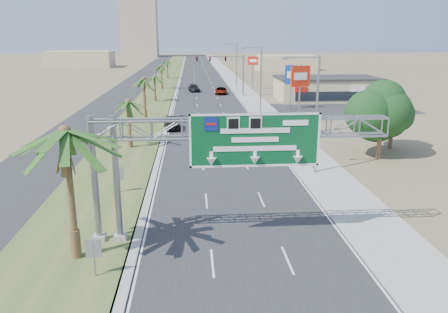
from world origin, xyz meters
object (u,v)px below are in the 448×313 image
palm_near (65,132)px  pole_sign_blue (291,76)px  car_right_lane (221,91)px  sign_gantry (226,138)px  store_building (326,89)px  car_left_lane (172,123)px  signal_mast (233,72)px  pole_sign_red_near (300,80)px  pole_sign_red_far (253,63)px  car_far (194,88)px  car_mid_lane (206,123)px

palm_near → pole_sign_blue: 52.84m
palm_near → car_right_lane: 69.28m
car_right_lane → pole_sign_blue: (9.90, -19.97, 4.60)m
sign_gantry → palm_near: bearing=-166.7°
store_building → car_left_lane: bearing=-138.4°
car_right_lane → signal_mast: bearing=-56.8°
pole_sign_red_near → pole_sign_red_far: bearing=88.9°
signal_mast → car_left_lane: size_ratio=2.14×
sign_gantry → pole_sign_red_near: (10.80, 27.07, 0.50)m
sign_gantry → palm_near: 8.41m
sign_gantry → car_far: size_ratio=3.31×
signal_mast → car_right_lane: (-2.08, 3.92, -4.16)m
store_building → car_mid_lane: size_ratio=4.17×
store_building → car_left_lane: 36.77m
car_far → car_right_lane: bearing=-47.4°
car_right_lane → pole_sign_blue: size_ratio=0.69×
car_far → pole_sign_red_far: bearing=4.4°
car_left_lane → pole_sign_red_near: size_ratio=0.57×
car_left_lane → car_far: bearing=79.2°
palm_near → car_right_lane: bearing=79.7°
car_right_lane → pole_sign_red_near: (6.65, -38.90, 5.86)m
car_far → car_mid_lane: bearing=-95.7°
store_building → car_right_lane: bearing=152.4°
sign_gantry → signal_mast: signal_mast is taller
pole_sign_blue → pole_sign_red_near: bearing=-99.8°
car_right_lane → pole_sign_red_far: size_ratio=0.67×
signal_mast → store_building: signal_mast is taller
pole_sign_blue → pole_sign_red_far: pole_sign_red_far is taller
pole_sign_blue → car_mid_lane: bearing=-135.3°
palm_near → signal_mast: 65.60m
palm_near → car_mid_lane: (8.01, 33.88, -6.22)m
signal_mast → store_building: bearing=-19.5°
pole_sign_blue → car_left_lane: bearing=-142.3°
car_mid_lane → pole_sign_red_near: (10.93, -4.88, 5.85)m
sign_gantry → pole_sign_red_far: (11.66, 73.32, -0.25)m
car_mid_lane → car_left_lane: bearing=-178.5°
pole_sign_blue → sign_gantry: bearing=-107.0°
sign_gantry → pole_sign_blue: size_ratio=2.31×
car_right_lane → car_far: car_far is taller
pole_sign_blue → signal_mast: bearing=116.0°
car_left_lane → pole_sign_blue: pole_sign_blue is taller
signal_mast → pole_sign_red_far: size_ratio=1.39×
store_building → pole_sign_red_near: bearing=-112.9°
pole_sign_red_near → car_right_lane: bearing=99.7°
car_left_lane → car_mid_lane: bearing=-2.7°
car_left_lane → car_mid_lane: size_ratio=1.11×
signal_mast → pole_sign_red_near: 35.32m
palm_near → car_right_lane: palm_near is taller
sign_gantry → car_left_lane: size_ratio=3.49×
signal_mast → pole_sign_blue: size_ratio=1.42×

